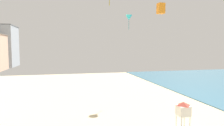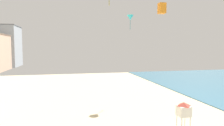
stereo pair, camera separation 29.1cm
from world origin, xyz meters
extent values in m
cylinder|color=white|center=(10.82, 16.20, 0.60)|extent=(0.10, 0.10, 1.20)
cylinder|color=white|center=(11.72, 16.20, 0.60)|extent=(0.10, 0.10, 1.20)
cylinder|color=white|center=(10.82, 17.10, 0.60)|extent=(0.10, 0.10, 1.20)
cylinder|color=white|center=(11.72, 17.10, 0.60)|extent=(0.10, 0.10, 1.20)
cube|color=white|center=(11.27, 16.65, 1.70)|extent=(1.10, 1.10, 1.00)
pyramid|color=#D14C3D|center=(11.27, 16.65, 2.38)|extent=(1.10, 1.10, 0.35)
cube|color=orange|center=(12.41, 23.92, 12.89)|extent=(0.86, 0.86, 1.35)
cone|color=#2DB7CC|center=(10.73, 32.08, 12.86)|extent=(1.08, 1.08, 0.88)
cylinder|color=teal|center=(10.73, 32.08, 11.63)|extent=(0.06, 0.06, 1.57)
camera|label=1|loc=(0.24, 0.04, 7.74)|focal=31.59mm
camera|label=2|loc=(0.53, -0.02, 7.74)|focal=31.59mm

